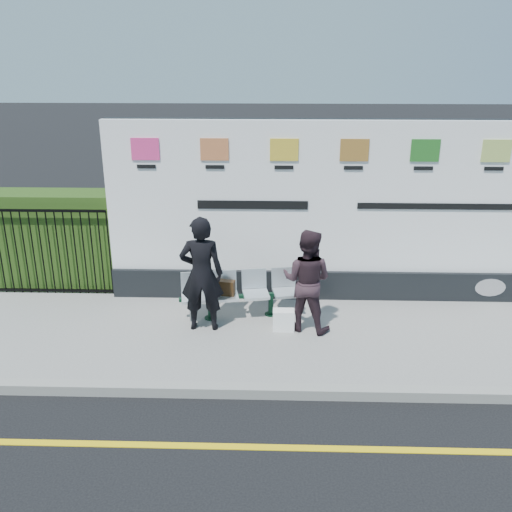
{
  "coord_description": "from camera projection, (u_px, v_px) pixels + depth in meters",
  "views": [
    {
      "loc": [
        -0.77,
        -5.21,
        4.21
      ],
      "look_at": [
        -1.01,
        2.78,
        1.25
      ],
      "focal_mm": 40.0,
      "sensor_mm": 36.0,
      "label": 1
    }
  ],
  "objects": [
    {
      "name": "railing",
      "position": [
        50.0,
        252.0,
        9.76
      ],
      "size": [
        2.05,
        0.06,
        1.54
      ],
      "primitive_type": null,
      "color": "black",
      "rests_on": "pavement"
    },
    {
      "name": "woman_right",
      "position": [
        307.0,
        280.0,
        8.5
      ],
      "size": [
        0.93,
        0.83,
        1.59
      ],
      "primitive_type": "imported",
      "rotation": [
        0.0,
        0.0,
        2.79
      ],
      "color": "#312027",
      "rests_on": "pavement"
    },
    {
      "name": "kerb",
      "position": [
        331.0,
        392.0,
        7.24
      ],
      "size": [
        14.0,
        0.18,
        0.14
      ],
      "primitive_type": "cube",
      "color": "gray",
      "rests_on": "ground"
    },
    {
      "name": "handbag_brown",
      "position": [
        225.0,
        288.0,
        8.94
      ],
      "size": [
        0.32,
        0.19,
        0.24
      ],
      "primitive_type": "cube",
      "rotation": [
        0.0,
        0.0,
        -0.19
      ],
      "color": "#311E0D",
      "rests_on": "bench"
    },
    {
      "name": "bench",
      "position": [
        241.0,
        305.0,
        9.08
      ],
      "size": [
        1.92,
        0.81,
        0.4
      ],
      "primitive_type": null,
      "rotation": [
        0.0,
        0.0,
        0.17
      ],
      "color": "silver",
      "rests_on": "pavement"
    },
    {
      "name": "carrier_bag_white",
      "position": [
        284.0,
        320.0,
        8.67
      ],
      "size": [
        0.32,
        0.19,
        0.32
      ],
      "primitive_type": "cube",
      "color": "white",
      "rests_on": "pavement"
    },
    {
      "name": "yellow_line",
      "position": [
        339.0,
        449.0,
        6.32
      ],
      "size": [
        14.0,
        0.1,
        0.01
      ],
      "primitive_type": "cube",
      "color": "yellow",
      "rests_on": "ground"
    },
    {
      "name": "pavement",
      "position": [
        322.0,
        336.0,
        8.65
      ],
      "size": [
        14.0,
        3.0,
        0.12
      ],
      "primitive_type": "cube",
      "color": "gray",
      "rests_on": "ground"
    },
    {
      "name": "ground",
      "position": [
        339.0,
        449.0,
        6.33
      ],
      "size": [
        80.0,
        80.0,
        0.0
      ],
      "primitive_type": "plane",
      "color": "black"
    },
    {
      "name": "woman_left",
      "position": [
        202.0,
        274.0,
        8.48
      ],
      "size": [
        0.66,
        0.44,
        1.78
      ],
      "primitive_type": "imported",
      "rotation": [
        0.0,
        0.0,
        3.17
      ],
      "color": "black",
      "rests_on": "pavement"
    },
    {
      "name": "billboard",
      "position": [
        349.0,
        225.0,
        9.43
      ],
      "size": [
        8.0,
        0.3,
        3.0
      ],
      "color": "black",
      "rests_on": "pavement"
    },
    {
      "name": "hedge",
      "position": [
        59.0,
        239.0,
        10.15
      ],
      "size": [
        2.35,
        0.7,
        1.7
      ],
      "primitive_type": "cube",
      "color": "#2B4916",
      "rests_on": "pavement"
    }
  ]
}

